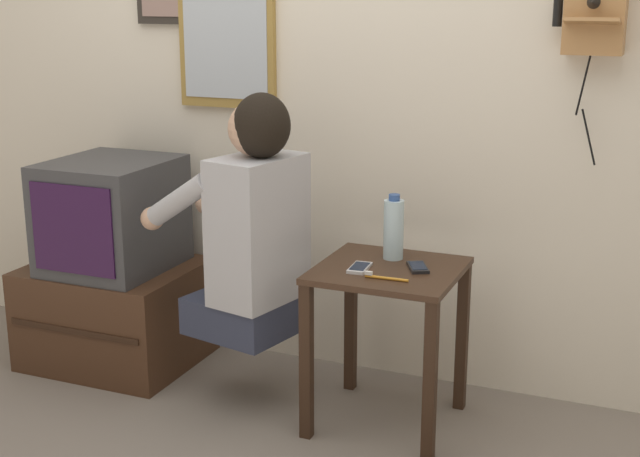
{
  "coord_description": "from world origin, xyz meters",
  "views": [
    {
      "loc": [
        1.25,
        -2.18,
        1.52
      ],
      "look_at": [
        0.09,
        0.58,
        0.72
      ],
      "focal_mm": 50.0,
      "sensor_mm": 36.0,
      "label": 1
    }
  ],
  "objects_px": {
    "wall_mirror": "(226,10)",
    "cell_phone_held": "(360,268)",
    "person": "(252,224)",
    "toothbrush": "(383,277)",
    "television": "(112,215)",
    "cell_phone_spare": "(418,267)",
    "water_bottle": "(394,229)",
    "wall_phone_antique": "(595,7)"
  },
  "relations": [
    {
      "from": "wall_phone_antique",
      "to": "cell_phone_held",
      "type": "height_order",
      "value": "wall_phone_antique"
    },
    {
      "from": "toothbrush",
      "to": "wall_mirror",
      "type": "bearing_deg",
      "value": 56.28
    },
    {
      "from": "wall_phone_antique",
      "to": "water_bottle",
      "type": "bearing_deg",
      "value": -156.97
    },
    {
      "from": "toothbrush",
      "to": "cell_phone_held",
      "type": "bearing_deg",
      "value": 54.97
    },
    {
      "from": "person",
      "to": "cell_phone_held",
      "type": "height_order",
      "value": "person"
    },
    {
      "from": "water_bottle",
      "to": "toothbrush",
      "type": "distance_m",
      "value": 0.27
    },
    {
      "from": "cell_phone_held",
      "to": "water_bottle",
      "type": "xyz_separation_m",
      "value": [
        0.07,
        0.17,
        0.1
      ]
    },
    {
      "from": "person",
      "to": "water_bottle",
      "type": "bearing_deg",
      "value": -59.21
    },
    {
      "from": "wall_phone_antique",
      "to": "wall_mirror",
      "type": "relative_size",
      "value": 0.94
    },
    {
      "from": "wall_phone_antique",
      "to": "cell_phone_held",
      "type": "relative_size",
      "value": 5.66
    },
    {
      "from": "television",
      "to": "cell_phone_spare",
      "type": "distance_m",
      "value": 1.31
    },
    {
      "from": "television",
      "to": "toothbrush",
      "type": "height_order",
      "value": "television"
    },
    {
      "from": "television",
      "to": "wall_phone_antique",
      "type": "height_order",
      "value": "wall_phone_antique"
    },
    {
      "from": "television",
      "to": "wall_mirror",
      "type": "xyz_separation_m",
      "value": [
        0.37,
        0.33,
        0.8
      ]
    },
    {
      "from": "cell_phone_held",
      "to": "television",
      "type": "bearing_deg",
      "value": 168.49
    },
    {
      "from": "cell_phone_held",
      "to": "water_bottle",
      "type": "distance_m",
      "value": 0.21
    },
    {
      "from": "television",
      "to": "water_bottle",
      "type": "bearing_deg",
      "value": 1.35
    },
    {
      "from": "cell_phone_held",
      "to": "cell_phone_spare",
      "type": "relative_size",
      "value": 0.93
    },
    {
      "from": "cell_phone_spare",
      "to": "water_bottle",
      "type": "height_order",
      "value": "water_bottle"
    },
    {
      "from": "person",
      "to": "water_bottle",
      "type": "relative_size",
      "value": 3.8
    },
    {
      "from": "television",
      "to": "wall_phone_antique",
      "type": "relative_size",
      "value": 0.71
    },
    {
      "from": "person",
      "to": "cell_phone_spare",
      "type": "height_order",
      "value": "person"
    },
    {
      "from": "person",
      "to": "cell_phone_held",
      "type": "relative_size",
      "value": 7.0
    },
    {
      "from": "water_bottle",
      "to": "toothbrush",
      "type": "relative_size",
      "value": 1.56
    },
    {
      "from": "wall_phone_antique",
      "to": "television",
      "type": "bearing_deg",
      "value": -170.95
    },
    {
      "from": "person",
      "to": "water_bottle",
      "type": "xyz_separation_m",
      "value": [
        0.49,
        0.16,
        -0.01
      ]
    },
    {
      "from": "person",
      "to": "toothbrush",
      "type": "xyz_separation_m",
      "value": [
        0.53,
        -0.08,
        -0.11
      ]
    },
    {
      "from": "wall_phone_antique",
      "to": "wall_mirror",
      "type": "height_order",
      "value": "wall_mirror"
    },
    {
      "from": "water_bottle",
      "to": "cell_phone_held",
      "type": "bearing_deg",
      "value": -111.43
    },
    {
      "from": "television",
      "to": "cell_phone_held",
      "type": "distance_m",
      "value": 1.13
    },
    {
      "from": "television",
      "to": "water_bottle",
      "type": "relative_size",
      "value": 2.17
    },
    {
      "from": "cell_phone_spare",
      "to": "wall_mirror",
      "type": "bearing_deg",
      "value": 130.92
    },
    {
      "from": "water_bottle",
      "to": "toothbrush",
      "type": "bearing_deg",
      "value": -79.62
    },
    {
      "from": "cell_phone_spare",
      "to": "toothbrush",
      "type": "relative_size",
      "value": 0.91
    },
    {
      "from": "wall_mirror",
      "to": "cell_phone_held",
      "type": "xyz_separation_m",
      "value": [
        0.75,
        -0.47,
        -0.85
      ]
    },
    {
      "from": "wall_mirror",
      "to": "cell_phone_held",
      "type": "bearing_deg",
      "value": -31.85
    },
    {
      "from": "person",
      "to": "toothbrush",
      "type": "bearing_deg",
      "value": -86.04
    },
    {
      "from": "wall_phone_antique",
      "to": "water_bottle",
      "type": "distance_m",
      "value": 1.01
    },
    {
      "from": "person",
      "to": "wall_phone_antique",
      "type": "xyz_separation_m",
      "value": [
        1.09,
        0.42,
        0.76
      ]
    },
    {
      "from": "wall_mirror",
      "to": "toothbrush",
      "type": "xyz_separation_m",
      "value": [
        0.86,
        -0.54,
        -0.85
      ]
    },
    {
      "from": "wall_phone_antique",
      "to": "toothbrush",
      "type": "height_order",
      "value": "wall_phone_antique"
    },
    {
      "from": "cell_phone_held",
      "to": "toothbrush",
      "type": "xyz_separation_m",
      "value": [
        0.11,
        -0.07,
        0.0
      ]
    }
  ]
}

